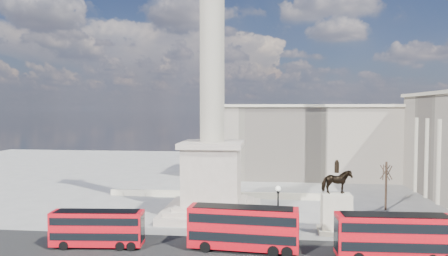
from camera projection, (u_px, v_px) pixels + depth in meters
name	position (u px, v px, depth m)	size (l,w,h in m)	color
ground	(207.00, 224.00, 54.28)	(180.00, 180.00, 0.00)	gray
asphalt_road	(239.00, 251.00, 43.81)	(120.00, 9.00, 0.01)	black
nelsons_column	(212.00, 127.00, 58.62)	(14.00, 14.00, 49.85)	#B9AA9A
balustrade_wall	(221.00, 195.00, 70.14)	(40.00, 0.60, 1.10)	beige
building_northeast	(319.00, 141.00, 91.45)	(51.00, 17.00, 16.60)	beige
red_bus_a	(98.00, 228.00, 44.99)	(10.43, 3.18, 4.17)	red
red_bus_b	(244.00, 228.00, 43.88)	(12.24, 3.64, 4.90)	red
red_bus_c	(395.00, 236.00, 41.07)	(11.91, 3.15, 4.79)	red
victorian_lamp	(278.00, 211.00, 45.18)	(0.59, 0.59, 6.93)	black
equestrian_statue	(336.00, 207.00, 50.17)	(4.52, 3.39, 9.27)	beige
bare_tree_far	(386.00, 170.00, 61.26)	(1.94, 1.94, 7.91)	#332319
pedestrian_walking	(383.00, 225.00, 50.76)	(0.59, 0.39, 1.61)	black
pedestrian_crossing	(358.00, 232.00, 47.91)	(1.02, 0.42, 1.74)	black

